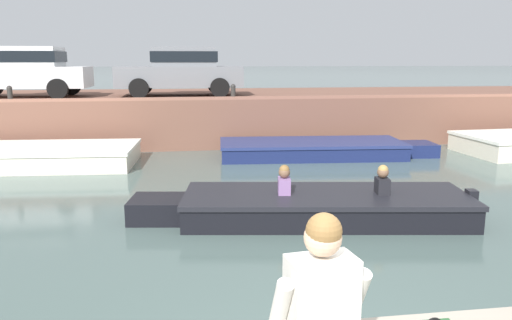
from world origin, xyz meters
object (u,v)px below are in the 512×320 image
Objects in this scene: motorboat_passing at (313,206)px; car_left_inner_grey at (181,69)px; car_leftmost_white at (24,70)px; mooring_bollard_west at (10,93)px; person_seated_left at (317,315)px; boat_moored_central_navy at (320,149)px; mooring_bollard_mid at (233,91)px; boat_moored_west_cream at (10,157)px.

car_left_inner_grey is at bearing 103.63° from motorboat_passing.
motorboat_passing is at bearing -76.37° from car_left_inner_grey.
car_left_inner_grey reaches higher than motorboat_passing.
motorboat_passing is at bearing -51.59° from car_leftmost_white.
mooring_bollard_west is (0.05, -1.68, -0.61)m from car_leftmost_white.
car_leftmost_white is 8.91× the size of mooring_bollard_west.
car_leftmost_white is 1.00× the size of car_left_inner_grey.
motorboat_passing is 1.46× the size of car_leftmost_white.
mooring_bollard_west reaches higher than person_seated_left.
car_leftmost_white reaches higher than mooring_bollard_west.
mooring_bollard_west reaches higher than boat_moored_central_navy.
mooring_bollard_west is 0.46× the size of person_seated_left.
boat_moored_central_navy is at bearing -41.92° from car_left_inner_grey.
car_leftmost_white is at bearing 165.02° from mooring_bollard_mid.
person_seated_left is at bearing -66.31° from mooring_bollard_west.
car_leftmost_white reaches higher than mooring_bollard_mid.
mooring_bollard_mid reaches higher than boat_moored_west_cream.
car_leftmost_white is 15.15m from person_seated_left.
person_seated_left is (5.01, -10.59, 1.02)m from boat_moored_west_cream.
car_left_inner_grey is (-2.11, 8.71, 2.10)m from motorboat_passing.
boat_moored_west_cream is at bearing -141.02° from car_left_inner_grey.
boat_moored_central_navy is 6.27× the size of person_seated_left.
boat_moored_west_cream is 8.28m from motorboat_passing.
mooring_bollard_west is at bearing -88.38° from car_leftmost_white.
boat_moored_central_navy is 1.05× the size of motorboat_passing.
mooring_bollard_mid reaches higher than boat_moored_central_navy.
mooring_bollard_mid is at bearing -48.33° from car_left_inner_grey.
boat_moored_west_cream is at bearing 115.29° from person_seated_left.
boat_moored_central_navy is (8.04, 0.15, -0.03)m from boat_moored_west_cream.
mooring_bollard_mid is (-2.22, 1.66, 1.51)m from boat_moored_central_navy.
motorboat_passing is 7.21m from mooring_bollard_mid.
mooring_bollard_mid is (1.50, -1.68, -0.61)m from car_left_inner_grey.
motorboat_passing is (6.43, -5.22, -0.02)m from boat_moored_west_cream.
mooring_bollard_mid is 0.46× the size of person_seated_left.
car_left_inner_grey is (4.31, 3.49, 2.08)m from boat_moored_west_cream.
mooring_bollard_mid is at bearing 86.27° from person_seated_left.
car_left_inner_grey is at bearing 0.01° from car_leftmost_white.
boat_moored_west_cream is 11.76m from person_seated_left.
motorboat_passing is 5.98× the size of person_seated_left.
boat_moored_west_cream is 8.04m from boat_moored_central_navy.
boat_moored_west_cream is 15.32× the size of mooring_bollard_west.
car_leftmost_white is at bearing 91.62° from mooring_bollard_west.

